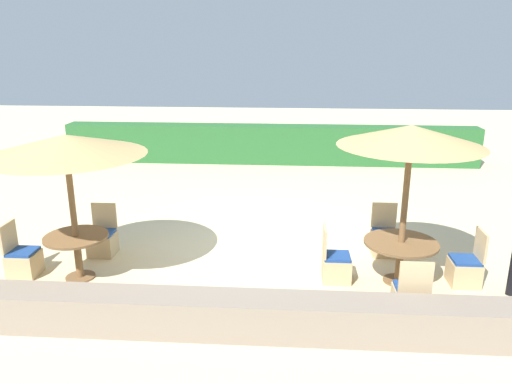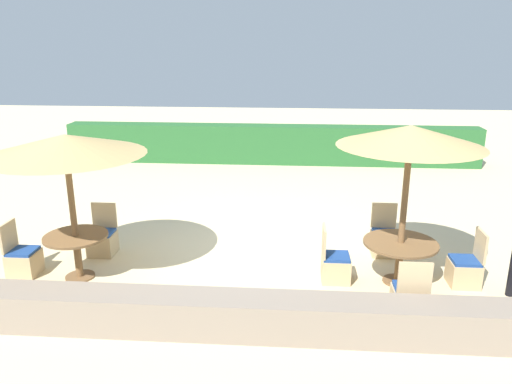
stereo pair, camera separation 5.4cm
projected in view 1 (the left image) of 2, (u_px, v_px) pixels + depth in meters
ground_plane at (254, 245)px, 9.65m from camera, size 40.00×40.00×0.00m
hedge_row at (269, 144)px, 15.90m from camera, size 13.00×0.70×1.21m
stone_border at (237, 315)px, 6.70m from camera, size 10.00×0.56×0.55m
parasol_front_right at (411, 137)px, 7.51m from camera, size 2.23×2.23×2.60m
round_table_front_right at (401, 249)px, 8.06m from camera, size 1.19×1.19×0.71m
patio_chair_front_right_east at (465, 269)px, 8.07m from camera, size 0.46×0.46×0.93m
patio_chair_front_right_west at (335, 265)px, 8.21m from camera, size 0.46×0.46×0.93m
patio_chair_front_right_north at (384, 240)px, 9.22m from camera, size 0.46×0.46×0.93m
patio_chair_front_right_south at (410, 299)px, 7.15m from camera, size 0.46×0.46×0.93m
parasol_front_left at (65, 146)px, 7.69m from camera, size 2.49×2.49×2.43m
round_table_front_left at (77, 245)px, 8.18m from camera, size 1.03×1.03×0.75m
patio_chair_front_left_west at (23, 261)px, 8.38m from camera, size 0.46×0.46×0.93m
patio_chair_front_left_north at (103, 241)px, 9.20m from camera, size 0.46×0.46×0.93m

